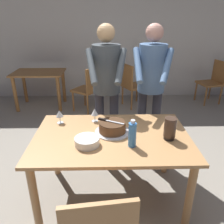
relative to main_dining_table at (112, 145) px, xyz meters
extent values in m
plane|color=gray|center=(0.00, 0.00, -0.64)|extent=(14.00, 14.00, 0.00)
cube|color=beige|center=(0.00, 3.32, 0.71)|extent=(10.00, 0.12, 2.70)
cube|color=tan|center=(0.00, 0.00, 0.09)|extent=(1.47, 0.96, 0.03)
cylinder|color=tan|center=(-0.66, -0.40, -0.28)|extent=(0.07, 0.07, 0.72)
cylinder|color=tan|center=(0.66, -0.40, -0.28)|extent=(0.07, 0.07, 0.72)
cylinder|color=tan|center=(-0.66, 0.40, -0.28)|extent=(0.07, 0.07, 0.72)
cylinder|color=tan|center=(0.66, 0.40, -0.28)|extent=(0.07, 0.07, 0.72)
cylinder|color=silver|center=(0.01, 0.06, 0.11)|extent=(0.34, 0.34, 0.01)
cylinder|color=brown|center=(0.01, 0.06, 0.17)|extent=(0.26, 0.26, 0.09)
cylinder|color=#432A18|center=(0.01, 0.06, 0.21)|extent=(0.25, 0.25, 0.01)
cube|color=silver|center=(0.03, 0.05, 0.22)|extent=(0.19, 0.11, 0.00)
cube|color=black|center=(-0.09, 0.11, 0.22)|extent=(0.08, 0.06, 0.02)
cylinder|color=white|center=(-0.22, -0.16, 0.11)|extent=(0.22, 0.22, 0.01)
cylinder|color=white|center=(-0.22, -0.16, 0.12)|extent=(0.22, 0.22, 0.01)
cylinder|color=white|center=(-0.22, -0.16, 0.13)|extent=(0.22, 0.22, 0.01)
cylinder|color=white|center=(-0.22, -0.16, 0.14)|extent=(0.22, 0.22, 0.01)
cylinder|color=white|center=(-0.22, -0.16, 0.15)|extent=(0.22, 0.22, 0.01)
cylinder|color=white|center=(-0.22, -0.16, 0.16)|extent=(0.22, 0.22, 0.01)
cylinder|color=white|center=(-0.22, -0.16, 0.17)|extent=(0.22, 0.22, 0.01)
cylinder|color=silver|center=(-0.54, 0.28, 0.11)|extent=(0.07, 0.07, 0.00)
cylinder|color=silver|center=(-0.54, 0.28, 0.15)|extent=(0.01, 0.01, 0.07)
cone|color=silver|center=(-0.54, 0.28, 0.22)|extent=(0.08, 0.08, 0.07)
cylinder|color=silver|center=(-0.17, 0.31, 0.11)|extent=(0.07, 0.07, 0.00)
cylinder|color=silver|center=(-0.17, 0.31, 0.15)|extent=(0.01, 0.01, 0.07)
cone|color=silver|center=(-0.17, 0.31, 0.22)|extent=(0.08, 0.08, 0.07)
cylinder|color=#387AC6|center=(0.17, -0.19, 0.22)|extent=(0.07, 0.07, 0.22)
cylinder|color=silver|center=(0.17, -0.19, 0.34)|extent=(0.04, 0.04, 0.03)
cylinder|color=black|center=(0.53, -0.07, 0.12)|extent=(0.10, 0.10, 0.03)
cylinder|color=#3F2D23|center=(0.53, -0.07, 0.23)|extent=(0.11, 0.11, 0.18)
cylinder|color=#2D2D38|center=(0.04, 0.70, -0.17)|extent=(0.11, 0.11, 0.95)
cylinder|color=#2D2D38|center=(-0.14, 0.70, -0.17)|extent=(0.11, 0.11, 0.95)
cylinder|color=#3F474C|center=(-0.05, 0.70, 0.58)|extent=(0.32, 0.32, 0.55)
sphere|color=tan|center=(-0.05, 0.70, 0.98)|extent=(0.20, 0.20, 0.20)
cylinder|color=#3F474C|center=(0.11, 0.52, 0.66)|extent=(0.16, 0.42, 0.34)
cylinder|color=#3F474C|center=(-0.20, 0.52, 0.66)|extent=(0.15, 0.42, 0.34)
cylinder|color=#2D2D38|center=(0.57, 0.71, -0.17)|extent=(0.11, 0.11, 0.95)
cylinder|color=#2D2D38|center=(0.40, 0.75, -0.17)|extent=(0.11, 0.11, 0.95)
cylinder|color=#4C6B93|center=(0.49, 0.73, 0.58)|extent=(0.32, 0.32, 0.55)
sphere|color=tan|center=(0.49, 0.73, 0.98)|extent=(0.20, 0.20, 0.20)
cylinder|color=#4C6B93|center=(0.61, 0.52, 0.66)|extent=(0.23, 0.41, 0.34)
cylinder|color=#4C6B93|center=(0.30, 0.58, 0.66)|extent=(0.08, 0.42, 0.34)
cube|color=#9E6633|center=(-1.42, 2.62, 0.08)|extent=(1.00, 0.70, 0.03)
cylinder|color=#9E6633|center=(-1.84, 2.35, -0.29)|extent=(0.07, 0.07, 0.71)
cylinder|color=#9E6633|center=(-0.99, 2.35, -0.29)|extent=(0.07, 0.07, 0.71)
cylinder|color=#9E6633|center=(-1.84, 2.90, -0.29)|extent=(0.07, 0.07, 0.71)
cylinder|color=#9E6633|center=(-0.99, 2.90, -0.29)|extent=(0.07, 0.07, 0.71)
cube|color=#9E6633|center=(2.17, 2.78, -0.21)|extent=(0.53, 0.53, 0.04)
cylinder|color=#9E6633|center=(2.03, 2.56, -0.44)|extent=(0.04, 0.04, 0.41)
cylinder|color=#9E6633|center=(1.96, 2.92, -0.44)|extent=(0.04, 0.04, 0.41)
cylinder|color=#9E6633|center=(2.39, 2.64, -0.44)|extent=(0.04, 0.04, 0.41)
cylinder|color=#9E6633|center=(2.31, 3.00, -0.44)|extent=(0.04, 0.04, 0.41)
cube|color=#9E6633|center=(2.37, 2.83, 0.03)|extent=(0.13, 0.44, 0.45)
cube|color=#9E6633|center=(-0.46, 2.38, -0.21)|extent=(0.61, 0.61, 0.04)
cylinder|color=#9E6633|center=(-0.72, 2.33, -0.44)|extent=(0.04, 0.04, 0.41)
cylinder|color=#9E6633|center=(-0.51, 2.64, -0.44)|extent=(0.04, 0.04, 0.41)
cylinder|color=#9E6633|center=(-0.41, 2.13, -0.44)|extent=(0.04, 0.04, 0.41)
cylinder|color=#9E6633|center=(-0.21, 2.43, -0.44)|extent=(0.04, 0.04, 0.41)
cube|color=#9E6633|center=(-0.29, 2.27, 0.03)|extent=(0.27, 0.38, 0.45)
cube|color=#9E6633|center=(0.53, 2.62, -0.21)|extent=(0.59, 0.59, 0.04)
cylinder|color=#9E6633|center=(0.62, 2.86, -0.44)|extent=(0.04, 0.04, 0.41)
cylinder|color=#9E6633|center=(0.78, 2.54, -0.44)|extent=(0.04, 0.04, 0.41)
cylinder|color=#9E6633|center=(0.29, 2.70, -0.44)|extent=(0.04, 0.04, 0.41)
cylinder|color=#9E6633|center=(0.45, 2.38, -0.44)|extent=(0.04, 0.04, 0.41)
cube|color=#9E6633|center=(0.35, 2.53, 0.03)|extent=(0.22, 0.41, 0.45)
camera|label=1|loc=(-0.04, -1.87, 1.17)|focal=36.18mm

